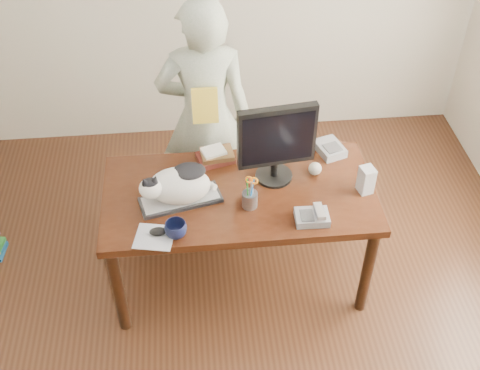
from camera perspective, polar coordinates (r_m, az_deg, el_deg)
name	(u,v)px	position (r m, az deg, el deg)	size (l,w,h in m)	color
room	(252,184)	(2.68, 1.13, 0.06)	(4.50, 4.50, 4.50)	black
desk	(238,201)	(3.69, -0.19, -1.52)	(1.60, 0.80, 0.75)	black
keyboard	(181,200)	(3.48, -5.65, -1.38)	(0.49, 0.28, 0.03)	black
cat	(177,185)	(3.39, -6.01, 0.00)	(0.45, 0.30, 0.26)	white
monitor	(277,141)	(3.44, 3.49, 4.23)	(0.46, 0.25, 0.52)	black
pen_cup	(250,198)	(3.40, 0.94, -1.22)	(0.12, 0.12, 0.23)	gray
mousepad	(154,237)	(3.30, -8.11, -4.91)	(0.24, 0.23, 0.00)	silver
mouse	(158,232)	(3.30, -7.80, -4.40)	(0.10, 0.08, 0.04)	black
coffee_mug	(176,229)	(3.27, -6.11, -4.21)	(0.12, 0.12, 0.10)	black
phone	(313,216)	(3.37, 6.91, -2.98)	(0.19, 0.16, 0.09)	slate
speaker	(366,180)	(3.56, 11.88, 0.48)	(0.09, 0.10, 0.17)	#A5A5A8
baseball	(315,169)	(3.65, 7.13, 1.55)	(0.08, 0.08, 0.08)	beige
book_stack	(216,156)	(3.73, -2.31, 2.80)	(0.25, 0.21, 0.08)	#4B1A14
calculator	(330,148)	(3.84, 8.51, 3.45)	(0.20, 0.23, 0.06)	slate
person	(205,117)	(3.96, -3.35, 6.45)	(0.62, 0.40, 1.69)	beige
held_book	(205,106)	(3.70, -3.33, 7.53)	(0.16, 0.10, 0.22)	gold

